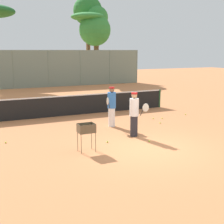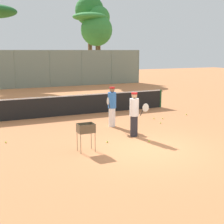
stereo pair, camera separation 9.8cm
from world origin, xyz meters
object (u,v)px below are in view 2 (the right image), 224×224
(player_red_cap, at_px, (112,106))
(ball_cart, at_px, (86,130))
(player_white_outfit, at_px, (134,114))
(tennis_net, at_px, (82,104))

(player_red_cap, xyz_separation_m, ball_cart, (-2.27, -2.82, -0.20))
(player_red_cap, distance_m, ball_cart, 3.63)
(player_white_outfit, bearing_deg, tennis_net, 160.68)
(tennis_net, xyz_separation_m, player_red_cap, (0.28, -3.14, 0.37))
(tennis_net, relative_size, ball_cart, 10.40)
(ball_cart, bearing_deg, player_red_cap, 51.08)
(ball_cart, bearing_deg, tennis_net, 71.50)
(player_white_outfit, xyz_separation_m, ball_cart, (-2.38, -0.96, -0.18))
(player_white_outfit, distance_m, ball_cart, 2.58)
(player_white_outfit, bearing_deg, player_red_cap, 159.53)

